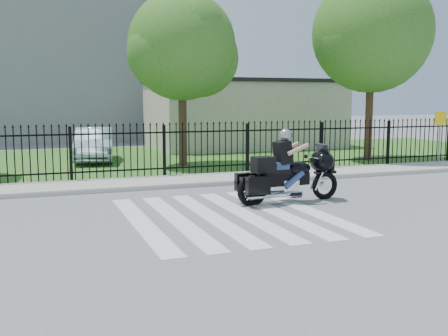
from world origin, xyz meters
name	(u,v)px	position (x,y,z in m)	size (l,w,h in m)	color
ground	(228,216)	(0.00, 0.00, 0.00)	(120.00, 120.00, 0.00)	slate
crosswalk	(228,216)	(0.00, 0.00, 0.01)	(5.00, 5.50, 0.01)	silver
sidewalk	(172,181)	(0.00, 5.00, 0.06)	(40.00, 2.00, 0.12)	#ADAAA3
curb	(181,186)	(0.00, 4.00, 0.06)	(40.00, 0.12, 0.12)	#ADAAA3
grass_strip	(132,159)	(0.00, 12.00, 0.01)	(40.00, 12.00, 0.02)	#336221
iron_fence	(164,152)	(0.00, 6.00, 0.90)	(26.00, 0.04, 1.80)	black
tree_mid	(182,46)	(1.50, 9.00, 4.67)	(4.20, 4.20, 6.78)	#382316
tree_right	(372,33)	(9.50, 8.00, 5.39)	(5.00, 5.00, 7.90)	#382316
building_low	(244,115)	(7.00, 16.00, 1.75)	(10.00, 6.00, 3.50)	beige
building_low_roof	(244,82)	(7.00, 16.00, 3.60)	(10.20, 6.20, 0.20)	black
building_tall	(45,47)	(-3.00, 26.00, 6.00)	(15.00, 10.00, 12.00)	gray
motorcycle_rider	(287,172)	(1.97, 0.97, 0.79)	(2.94, 0.93, 1.94)	black
parked_car	(94,144)	(-1.62, 11.70, 0.73)	(1.51, 4.33, 1.43)	#A2BBCC
traffic_sign	(440,126)	(11.24, 5.69, 1.57)	(0.42, 0.21, 2.03)	gray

